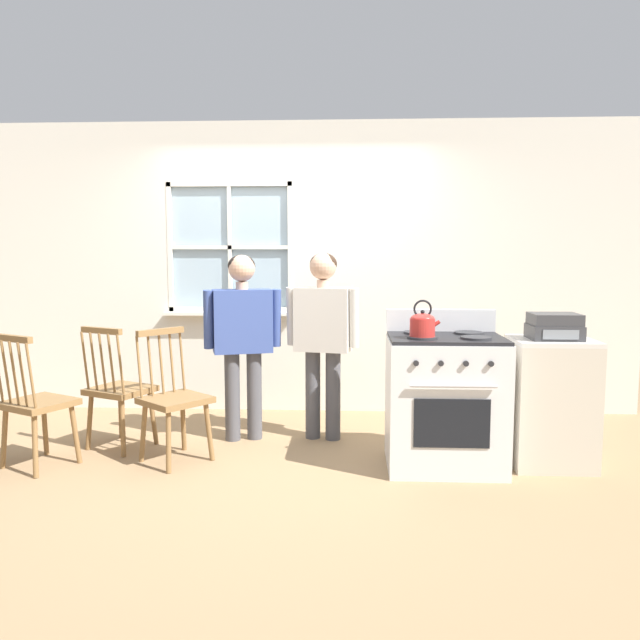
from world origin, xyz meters
name	(u,v)px	position (x,y,z in m)	size (l,w,h in m)	color
ground_plane	(278,457)	(0.00, 0.00, 0.00)	(16.00, 16.00, 0.00)	#937551
wall_back	(298,270)	(0.04, 1.40, 1.34)	(6.40, 0.16, 2.70)	silver
chair_by_window	(119,391)	(-1.24, 0.15, 0.45)	(0.55, 0.54, 0.95)	olive
chair_near_wall	(174,400)	(-0.74, -0.11, 0.45)	(0.58, 0.58, 0.95)	olive
chair_center_cluster	(36,404)	(-1.66, -0.29, 0.45)	(0.56, 0.55, 0.95)	olive
person_elderly_left	(243,328)	(-0.33, 0.42, 0.91)	(0.62, 0.33, 1.48)	#4C4C51
person_teen_center	(323,326)	(0.31, 0.47, 0.92)	(0.60, 0.29, 1.50)	#4C4C51
stove	(445,400)	(1.19, -0.14, 0.47)	(0.79, 0.68, 1.08)	silver
kettle	(423,324)	(1.01, -0.27, 1.02)	(0.21, 0.17, 0.25)	red
potted_plant	(237,300)	(-0.53, 1.31, 1.05)	(0.11, 0.11, 0.30)	#935B3D
side_counter	(550,402)	(1.94, -0.06, 0.45)	(0.55, 0.50, 0.90)	beige
stereo	(554,327)	(1.94, -0.08, 0.99)	(0.34, 0.29, 0.18)	#38383A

